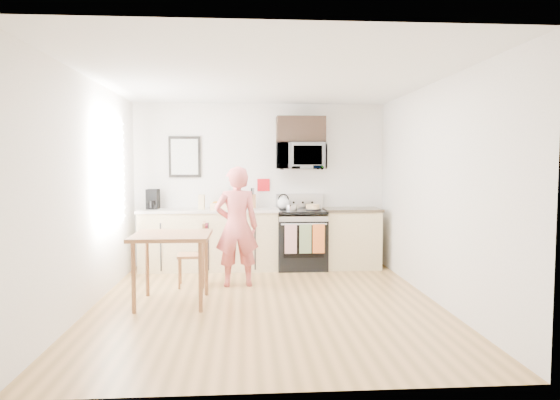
{
  "coord_description": "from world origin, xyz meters",
  "views": [
    {
      "loc": [
        -0.25,
        -5.73,
        1.62
      ],
      "look_at": [
        0.23,
        1.0,
        1.15
      ],
      "focal_mm": 32.0,
      "sensor_mm": 36.0,
      "label": 1
    }
  ],
  "objects": [
    {
      "name": "right_wall",
      "position": [
        2.0,
        0.0,
        1.3
      ],
      "size": [
        0.04,
        4.6,
        2.6
      ],
      "primitive_type": "cube",
      "color": "silver",
      "rests_on": "floor"
    },
    {
      "name": "bread_bag",
      "position": [
        -0.63,
        1.85,
        0.99
      ],
      "size": [
        0.3,
        0.2,
        0.1
      ],
      "primitive_type": "cube",
      "rotation": [
        0.0,
        0.0,
        -0.29
      ],
      "color": "tan",
      "rests_on": "countertop_left"
    },
    {
      "name": "coffee_maker",
      "position": [
        -1.67,
        2.09,
        1.08
      ],
      "size": [
        0.19,
        0.27,
        0.31
      ],
      "rotation": [
        0.0,
        0.0,
        -0.08
      ],
      "color": "black",
      "rests_on": "countertop_left"
    },
    {
      "name": "pot",
      "position": [
        0.47,
        1.91,
        0.97
      ],
      "size": [
        0.17,
        0.29,
        0.09
      ],
      "rotation": [
        0.0,
        0.0,
        -0.22
      ],
      "color": "#B5B5BA",
      "rests_on": "range"
    },
    {
      "name": "front_wall",
      "position": [
        0.0,
        -2.3,
        1.3
      ],
      "size": [
        4.0,
        0.04,
        2.6
      ],
      "primitive_type": "cube",
      "color": "silver",
      "rests_on": "floor"
    },
    {
      "name": "window",
      "position": [
        -1.96,
        0.8,
        1.55
      ],
      "size": [
        0.06,
        1.4,
        1.5
      ],
      "color": "white",
      "rests_on": "left_wall"
    },
    {
      "name": "ceiling",
      "position": [
        0.0,
        0.0,
        2.6
      ],
      "size": [
        4.0,
        4.6,
        0.04
      ],
      "primitive_type": "cube",
      "color": "white",
      "rests_on": "back_wall"
    },
    {
      "name": "countertop_left",
      "position": [
        -0.8,
        2.0,
        0.92
      ],
      "size": [
        2.14,
        0.64,
        0.04
      ],
      "primitive_type": "cube",
      "color": "beige",
      "rests_on": "cabinet_left"
    },
    {
      "name": "chair",
      "position": [
        -0.85,
        0.93,
        0.55
      ],
      "size": [
        0.42,
        0.38,
        0.86
      ],
      "rotation": [
        0.0,
        0.0,
        0.06
      ],
      "color": "brown",
      "rests_on": "floor"
    },
    {
      "name": "cabinet_right",
      "position": [
        1.43,
        2.0,
        0.45
      ],
      "size": [
        0.84,
        0.6,
        0.9
      ],
      "primitive_type": "cube",
      "color": "tan",
      "rests_on": "floor"
    },
    {
      "name": "kettle",
      "position": [
        0.35,
        2.06,
        1.03
      ],
      "size": [
        0.19,
        0.19,
        0.25
      ],
      "color": "white",
      "rests_on": "range"
    },
    {
      "name": "cake",
      "position": [
        0.8,
        1.95,
        0.97
      ],
      "size": [
        0.26,
        0.26,
        0.09
      ],
      "color": "black",
      "rests_on": "range"
    },
    {
      "name": "countertop_right",
      "position": [
        1.43,
        2.0,
        0.92
      ],
      "size": [
        0.88,
        0.64,
        0.04
      ],
      "primitive_type": "cube",
      "color": "black",
      "rests_on": "cabinet_right"
    },
    {
      "name": "range",
      "position": [
        0.63,
        1.98,
        0.44
      ],
      "size": [
        0.76,
        0.7,
        1.16
      ],
      "color": "black",
      "rests_on": "floor"
    },
    {
      "name": "microwave",
      "position": [
        0.63,
        2.08,
        1.76
      ],
      "size": [
        0.76,
        0.51,
        0.42
      ],
      "primitive_type": "imported",
      "color": "#B5B5BA",
      "rests_on": "back_wall"
    },
    {
      "name": "wall_art",
      "position": [
        -1.2,
        2.28,
        1.75
      ],
      "size": [
        0.5,
        0.04,
        0.65
      ],
      "color": "black",
      "rests_on": "back_wall"
    },
    {
      "name": "cabinet_left",
      "position": [
        -0.8,
        2.0,
        0.45
      ],
      "size": [
        2.1,
        0.6,
        0.9
      ],
      "primitive_type": "cube",
      "color": "tan",
      "rests_on": "floor"
    },
    {
      "name": "person",
      "position": [
        -0.36,
        0.9,
        0.8
      ],
      "size": [
        0.62,
        0.44,
        1.6
      ],
      "primitive_type": "imported",
      "rotation": [
        0.0,
        0.0,
        3.24
      ],
      "color": "#C53A36",
      "rests_on": "floor"
    },
    {
      "name": "dining_table",
      "position": [
        -1.1,
        0.08,
        0.73
      ],
      "size": [
        0.88,
        0.88,
        0.82
      ],
      "rotation": [
        0.0,
        0.0,
        -0.01
      ],
      "color": "brown",
      "rests_on": "floor"
    },
    {
      "name": "utensil_crock",
      "position": [
        -0.5,
        2.22,
        1.08
      ],
      "size": [
        0.12,
        0.12,
        0.35
      ],
      "color": "#A80E15",
      "rests_on": "countertop_left"
    },
    {
      "name": "milk_carton",
      "position": [
        -0.92,
        1.98,
        1.05
      ],
      "size": [
        0.1,
        0.1,
        0.23
      ],
      "primitive_type": "cube",
      "rotation": [
        0.0,
        0.0,
        -0.11
      ],
      "color": "tan",
      "rests_on": "countertop_left"
    },
    {
      "name": "back_wall",
      "position": [
        0.0,
        2.3,
        1.3
      ],
      "size": [
        4.0,
        0.04,
        2.6
      ],
      "primitive_type": "cube",
      "color": "silver",
      "rests_on": "floor"
    },
    {
      "name": "knife_block",
      "position": [
        -0.13,
        2.15,
        1.05
      ],
      "size": [
        0.1,
        0.14,
        0.22
      ],
      "primitive_type": "cube",
      "rotation": [
        0.0,
        0.0,
        0.04
      ],
      "color": "brown",
      "rests_on": "countertop_left"
    },
    {
      "name": "floor",
      "position": [
        0.0,
        0.0,
        0.0
      ],
      "size": [
        4.6,
        4.6,
        0.0
      ],
      "primitive_type": "plane",
      "color": "olive",
      "rests_on": "ground"
    },
    {
      "name": "wall_trivet",
      "position": [
        0.05,
        2.28,
        1.3
      ],
      "size": [
        0.2,
        0.02,
        0.2
      ],
      "primitive_type": "cube",
      "color": "#A80E15",
      "rests_on": "back_wall"
    },
    {
      "name": "left_wall",
      "position": [
        -2.0,
        0.0,
        1.3
      ],
      "size": [
        0.04,
        4.6,
        2.6
      ],
      "primitive_type": "cube",
      "color": "silver",
      "rests_on": "floor"
    },
    {
      "name": "fruit_bowl",
      "position": [
        -0.69,
        2.17,
        0.98
      ],
      "size": [
        0.31,
        0.31,
        0.11
      ],
      "color": "white",
      "rests_on": "countertop_left"
    },
    {
      "name": "upper_cabinet",
      "position": [
        0.63,
        2.12,
        2.18
      ],
      "size": [
        0.76,
        0.35,
        0.4
      ],
      "primitive_type": "cube",
      "color": "black",
      "rests_on": "back_wall"
    }
  ]
}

